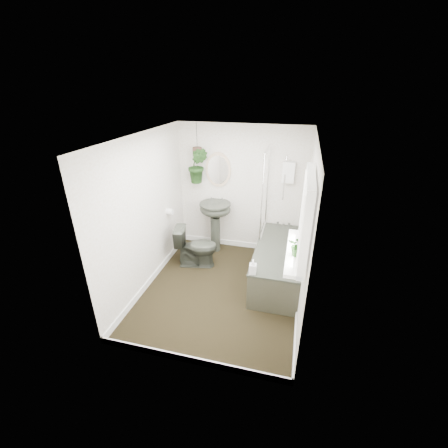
# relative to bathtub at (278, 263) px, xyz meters

# --- Properties ---
(floor) EXTENTS (2.30, 2.80, 0.02)m
(floor) POSITION_rel_bathtub_xyz_m (-0.80, -0.50, -0.30)
(floor) COLOR black
(floor) RESTS_ON ground
(ceiling) EXTENTS (2.30, 2.80, 0.02)m
(ceiling) POSITION_rel_bathtub_xyz_m (-0.80, -0.50, 2.02)
(ceiling) COLOR white
(ceiling) RESTS_ON ground
(wall_back) EXTENTS (2.30, 0.02, 2.30)m
(wall_back) POSITION_rel_bathtub_xyz_m (-0.80, 0.91, 0.86)
(wall_back) COLOR white
(wall_back) RESTS_ON ground
(wall_front) EXTENTS (2.30, 0.02, 2.30)m
(wall_front) POSITION_rel_bathtub_xyz_m (-0.80, -1.91, 0.86)
(wall_front) COLOR white
(wall_front) RESTS_ON ground
(wall_left) EXTENTS (0.02, 2.80, 2.30)m
(wall_left) POSITION_rel_bathtub_xyz_m (-1.96, -0.50, 0.86)
(wall_left) COLOR white
(wall_left) RESTS_ON ground
(wall_right) EXTENTS (0.02, 2.80, 2.30)m
(wall_right) POSITION_rel_bathtub_xyz_m (0.36, -0.50, 0.86)
(wall_right) COLOR white
(wall_right) RESTS_ON ground
(skirting) EXTENTS (2.30, 2.80, 0.10)m
(skirting) POSITION_rel_bathtub_xyz_m (-0.80, -0.50, -0.24)
(skirting) COLOR white
(skirting) RESTS_ON floor
(bathtub) EXTENTS (0.72, 1.72, 0.58)m
(bathtub) POSITION_rel_bathtub_xyz_m (0.00, 0.00, 0.00)
(bathtub) COLOR #2F332B
(bathtub) RESTS_ON floor
(bath_screen) EXTENTS (0.04, 0.72, 1.40)m
(bath_screen) POSITION_rel_bathtub_xyz_m (-0.33, 0.49, 0.99)
(bath_screen) COLOR silver
(bath_screen) RESTS_ON bathtub
(shower_box) EXTENTS (0.20, 0.10, 0.35)m
(shower_box) POSITION_rel_bathtub_xyz_m (0.00, 0.84, 1.26)
(shower_box) COLOR white
(shower_box) RESTS_ON wall_back
(oval_mirror) EXTENTS (0.46, 0.03, 0.62)m
(oval_mirror) POSITION_rel_bathtub_xyz_m (-1.22, 0.87, 1.21)
(oval_mirror) COLOR #C9AB8B
(oval_mirror) RESTS_ON wall_back
(wall_sconce) EXTENTS (0.04, 0.04, 0.22)m
(wall_sconce) POSITION_rel_bathtub_xyz_m (-1.62, 0.86, 1.11)
(wall_sconce) COLOR black
(wall_sconce) RESTS_ON wall_back
(toilet_roll_holder) EXTENTS (0.11, 0.11, 0.11)m
(toilet_roll_holder) POSITION_rel_bathtub_xyz_m (-1.90, 0.20, 0.61)
(toilet_roll_holder) COLOR white
(toilet_roll_holder) RESTS_ON wall_left
(window_recess) EXTENTS (0.08, 1.00, 0.90)m
(window_recess) POSITION_rel_bathtub_xyz_m (0.29, -1.20, 1.36)
(window_recess) COLOR white
(window_recess) RESTS_ON wall_right
(window_sill) EXTENTS (0.18, 1.00, 0.04)m
(window_sill) POSITION_rel_bathtub_xyz_m (0.22, -1.20, 0.94)
(window_sill) COLOR white
(window_sill) RESTS_ON wall_right
(window_blinds) EXTENTS (0.01, 0.86, 0.76)m
(window_blinds) POSITION_rel_bathtub_xyz_m (0.24, -1.20, 1.36)
(window_blinds) COLOR white
(window_blinds) RESTS_ON wall_right
(toilet) EXTENTS (0.77, 0.53, 0.72)m
(toilet) POSITION_rel_bathtub_xyz_m (-1.40, 0.07, 0.07)
(toilet) COLOR #2F332B
(toilet) RESTS_ON floor
(pedestal_sink) EXTENTS (0.57, 0.49, 0.96)m
(pedestal_sink) POSITION_rel_bathtub_xyz_m (-1.22, 0.65, 0.19)
(pedestal_sink) COLOR #2F332B
(pedestal_sink) RESTS_ON floor
(sill_plant) EXTENTS (0.25, 0.23, 0.23)m
(sill_plant) POSITION_rel_bathtub_xyz_m (0.25, -1.31, 1.07)
(sill_plant) COLOR black
(sill_plant) RESTS_ON window_sill
(hanging_plant) EXTENTS (0.37, 0.31, 0.63)m
(hanging_plant) POSITION_rel_bathtub_xyz_m (-1.56, 0.75, 1.30)
(hanging_plant) COLOR black
(hanging_plant) RESTS_ON ceiling
(soap_bottle) EXTENTS (0.10, 0.10, 0.21)m
(soap_bottle) POSITION_rel_bathtub_xyz_m (-0.29, -0.79, 0.39)
(soap_bottle) COLOR black
(soap_bottle) RESTS_ON bathtub
(hanging_pot) EXTENTS (0.16, 0.16, 0.12)m
(hanging_pot) POSITION_rel_bathtub_xyz_m (-1.56, 0.75, 1.55)
(hanging_pot) COLOR #493227
(hanging_pot) RESTS_ON ceiling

